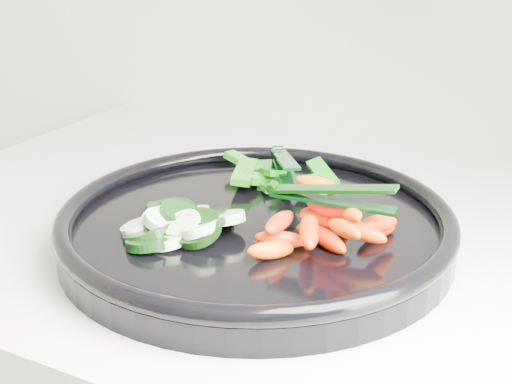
% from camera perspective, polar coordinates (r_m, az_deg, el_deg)
% --- Properties ---
extents(veggie_tray, '(0.46, 0.46, 0.04)m').
position_cam_1_polar(veggie_tray, '(0.67, -0.00, -2.73)').
color(veggie_tray, black).
rests_on(veggie_tray, counter).
extents(cucumber_pile, '(0.12, 0.12, 0.04)m').
position_cam_1_polar(cucumber_pile, '(0.66, -6.20, -2.39)').
color(cucumber_pile, black).
rests_on(cucumber_pile, veggie_tray).
extents(carrot_pile, '(0.11, 0.13, 0.05)m').
position_cam_1_polar(carrot_pile, '(0.62, 5.68, -2.59)').
color(carrot_pile, '#E04400').
rests_on(carrot_pile, veggie_tray).
extents(pepper_pile, '(0.14, 0.10, 0.04)m').
position_cam_1_polar(pepper_pile, '(0.76, 1.60, 1.19)').
color(pepper_pile, '#0B6709').
rests_on(pepper_pile, veggie_tray).
extents(tong_carrot, '(0.11, 0.02, 0.02)m').
position_cam_1_polar(tong_carrot, '(0.61, 5.80, -0.22)').
color(tong_carrot, black).
rests_on(tong_carrot, carrot_pile).
extents(tong_pepper, '(0.08, 0.10, 0.02)m').
position_cam_1_polar(tong_pepper, '(0.75, 2.27, 2.30)').
color(tong_pepper, black).
rests_on(tong_pepper, pepper_pile).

